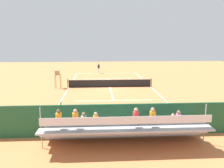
% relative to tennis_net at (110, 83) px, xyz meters
% --- Properties ---
extents(ground_plane, '(60.00, 60.00, 0.00)m').
position_rel_tennis_net_xyz_m(ground_plane, '(0.00, 0.00, -0.50)').
color(ground_plane, '#D17542').
extents(court_line_markings, '(10.10, 22.20, 0.01)m').
position_rel_tennis_net_xyz_m(court_line_markings, '(0.00, -0.04, -0.50)').
color(court_line_markings, white).
rests_on(court_line_markings, ground).
extents(tennis_net, '(10.30, 0.10, 1.07)m').
position_rel_tennis_net_xyz_m(tennis_net, '(0.00, 0.00, 0.00)').
color(tennis_net, black).
rests_on(tennis_net, ground).
extents(backdrop_wall, '(18.00, 0.16, 2.00)m').
position_rel_tennis_net_xyz_m(backdrop_wall, '(0.00, 14.00, 0.50)').
color(backdrop_wall, '#235633').
rests_on(backdrop_wall, ground).
extents(bleacher_stand, '(9.06, 2.40, 2.48)m').
position_rel_tennis_net_xyz_m(bleacher_stand, '(0.00, 15.39, 0.48)').
color(bleacher_stand, '#9EA0A5').
rests_on(bleacher_stand, ground).
extents(umpire_chair, '(0.67, 0.67, 2.14)m').
position_rel_tennis_net_xyz_m(umpire_chair, '(6.20, 0.31, 0.81)').
color(umpire_chair, '#A88456').
rests_on(umpire_chair, ground).
extents(courtside_bench, '(1.80, 0.40, 0.93)m').
position_rel_tennis_net_xyz_m(courtside_bench, '(-3.40, 13.27, 0.06)').
color(courtside_bench, '#9E754C').
rests_on(courtside_bench, ground).
extents(equipment_bag, '(0.90, 0.36, 0.36)m').
position_rel_tennis_net_xyz_m(equipment_bag, '(-1.69, 13.40, -0.32)').
color(equipment_bag, black).
rests_on(equipment_bag, ground).
extents(tennis_player, '(0.46, 0.56, 1.93)m').
position_rel_tennis_net_xyz_m(tennis_player, '(1.35, -11.19, 0.51)').
color(tennis_player, white).
rests_on(tennis_player, ground).
extents(tennis_racket, '(0.57, 0.44, 0.03)m').
position_rel_tennis_net_xyz_m(tennis_racket, '(2.12, -11.39, -0.49)').
color(tennis_racket, black).
rests_on(tennis_racket, ground).
extents(tennis_ball_near, '(0.07, 0.07, 0.07)m').
position_rel_tennis_net_xyz_m(tennis_ball_near, '(0.42, -7.92, -0.47)').
color(tennis_ball_near, '#CCDB33').
rests_on(tennis_ball_near, ground).
extents(tennis_ball_far, '(0.07, 0.07, 0.07)m').
position_rel_tennis_net_xyz_m(tennis_ball_far, '(0.12, -8.54, -0.47)').
color(tennis_ball_far, '#CCDB33').
rests_on(tennis_ball_far, ground).
extents(line_judge, '(0.43, 0.55, 1.93)m').
position_rel_tennis_net_xyz_m(line_judge, '(3.82, 13.25, 0.51)').
color(line_judge, '#232328').
rests_on(line_judge, ground).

